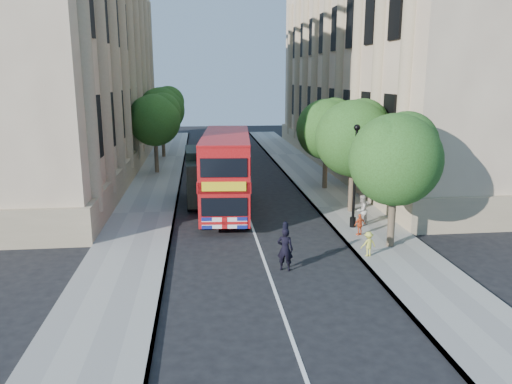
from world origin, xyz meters
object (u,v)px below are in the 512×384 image
object	(u,v)px
lamp_post	(355,181)
woman_pedestrian	(362,210)
police_constable	(285,249)
box_van	(206,177)
double_decker_bus	(226,170)

from	to	relation	value
lamp_post	woman_pedestrian	xyz separation A→B (m)	(0.50, 0.22, -1.60)
lamp_post	woman_pedestrian	bearing A→B (deg)	23.28
lamp_post	police_constable	world-z (taller)	lamp_post
lamp_post	box_van	xyz separation A→B (m)	(-7.27, 6.25, -0.94)
police_constable	box_van	bearing A→B (deg)	-53.98
double_decker_bus	box_van	bearing A→B (deg)	121.57
box_van	police_constable	world-z (taller)	box_van
woman_pedestrian	lamp_post	bearing A→B (deg)	-17.91
box_van	woman_pedestrian	xyz separation A→B (m)	(7.77, -6.04, -0.66)
lamp_post	box_van	bearing A→B (deg)	139.29
lamp_post	double_decker_bus	distance (m)	7.31
lamp_post	double_decker_bus	bearing A→B (deg)	146.80
lamp_post	double_decker_bus	xyz separation A→B (m)	(-6.12, 4.01, -0.11)
double_decker_bus	woman_pedestrian	size ratio (longest dim) A/B	6.03
lamp_post	police_constable	xyz separation A→B (m)	(-4.31, -5.00, -1.63)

